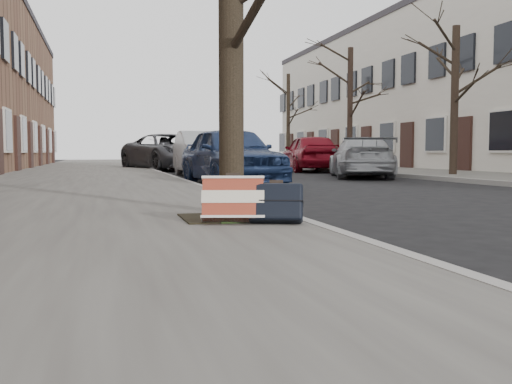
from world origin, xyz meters
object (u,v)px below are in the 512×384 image
object	(u,v)px
car_near_front	(231,155)
car_near_mid	(205,154)
suitcase_red	(233,200)
suitcase_navy	(276,202)

from	to	relation	value
car_near_front	car_near_mid	bearing A→B (deg)	81.54
suitcase_red	suitcase_navy	distance (m)	0.41
suitcase_red	car_near_mid	xyz separation A→B (m)	(2.05, 13.09, 0.40)
suitcase_navy	car_near_front	size ratio (longest dim) A/B	0.12
suitcase_red	suitcase_navy	xyz separation A→B (m)	(0.38, -0.13, -0.02)
suitcase_navy	car_near_front	distance (m)	8.30
suitcase_navy	car_near_mid	world-z (taller)	car_near_mid
suitcase_red	car_near_front	xyz separation A→B (m)	(1.79, 8.04, 0.37)
car_near_mid	suitcase_navy	bearing A→B (deg)	-97.03
suitcase_red	car_near_mid	distance (m)	13.25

